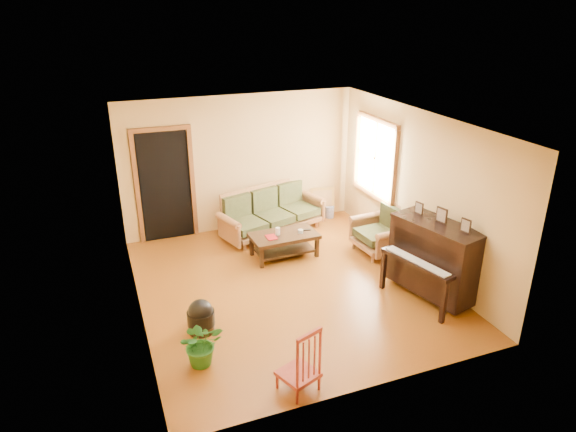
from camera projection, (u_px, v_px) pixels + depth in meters
name	position (u px, v px, depth m)	size (l,w,h in m)	color
floor	(288.00, 285.00, 8.09)	(5.00, 5.00, 0.00)	#69360D
doorway	(165.00, 186.00, 9.35)	(1.08, 0.16, 2.05)	black
window	(375.00, 158.00, 9.37)	(0.12, 1.36, 1.46)	white
sofa	(273.00, 212.00, 9.78)	(2.06, 0.86, 0.88)	#915D35
coffee_table	(284.00, 245.00, 8.96)	(1.15, 0.63, 0.42)	black
armchair	(379.00, 229.00, 9.01)	(0.83, 0.88, 0.88)	#915D35
piano	(434.00, 260.00, 7.60)	(0.79, 1.35, 1.19)	black
footstool	(201.00, 320.00, 6.90)	(0.37, 0.37, 0.35)	black
red_chair	(298.00, 358.00, 5.77)	(0.40, 0.44, 0.86)	maroon
leaning_frame	(322.00, 202.00, 10.57)	(0.49, 0.11, 0.65)	#B78D3D
ceramic_crock	(329.00, 212.00, 10.61)	(0.19, 0.19, 0.24)	#324597
potted_plant	(202.00, 343.00, 6.23)	(0.53, 0.46, 0.59)	#1F5A19
book	(267.00, 238.00, 8.70)	(0.17, 0.22, 0.02)	#A01517
candle	(278.00, 231.00, 8.83)	(0.08, 0.08, 0.13)	white
glass_jar	(301.00, 231.00, 8.91)	(0.09, 0.09, 0.06)	silver
remote	(307.00, 230.00, 9.02)	(0.15, 0.04, 0.01)	black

